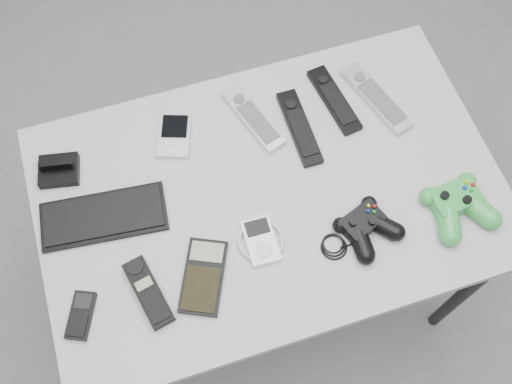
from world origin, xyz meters
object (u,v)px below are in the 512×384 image
object	(u,v)px
pda	(174,136)
remote_black_a	(299,127)
remote_silver_b	(376,98)
desk	(269,202)
remote_silver_a	(253,118)
remote_black_b	(334,100)
mobile_phone	(81,315)
calculator	(203,276)
mp3_player	(261,241)
controller_green	(458,204)
pda_keyboard	(104,216)
controller_black	(366,226)
cordless_handset	(148,292)

from	to	relation	value
pda	remote_black_a	world-z (taller)	remote_black_a
pda	remote_silver_b	world-z (taller)	remote_silver_b
desk	remote_silver_a	xyz separation A→B (m)	(0.02, 0.19, 0.07)
remote_black_b	desk	bearing A→B (deg)	-148.61
pda	remote_black_b	size ratio (longest dim) A/B	0.58
remote_silver_a	remote_black_a	world-z (taller)	remote_silver_a
remote_silver_a	mobile_phone	world-z (taller)	remote_silver_a
remote_silver_a	remote_black_b	xyz separation A→B (m)	(0.20, -0.01, -0.00)
calculator	remote_black_a	bearing A→B (deg)	66.57
remote_silver_a	remote_black_a	size ratio (longest dim) A/B	0.96
remote_black_a	mp3_player	size ratio (longest dim) A/B	1.94
pda	remote_silver_b	xyz separation A→B (m)	(0.50, -0.05, 0.00)
mobile_phone	mp3_player	bearing A→B (deg)	29.78
mobile_phone	desk	bearing A→B (deg)	42.35
calculator	controller_green	world-z (taller)	controller_green
pda_keyboard	controller_black	distance (m)	0.58
pda_keyboard	pda	xyz separation A→B (m)	(0.20, 0.15, 0.00)
desk	remote_silver_a	world-z (taller)	remote_silver_a
remote_silver_a	remote_silver_b	world-z (taller)	same
pda	remote_silver_a	size ratio (longest dim) A/B	0.58
remote_black_a	desk	bearing A→B (deg)	-131.31
calculator	cordless_handset	bearing A→B (deg)	-155.80
mobile_phone	mp3_player	distance (m)	0.41
remote_silver_a	desk	bearing A→B (deg)	-114.04
desk	cordless_handset	bearing A→B (deg)	-154.67
remote_black_a	controller_black	size ratio (longest dim) A/B	0.95
pda_keyboard	pda	size ratio (longest dim) A/B	2.40
cordless_handset	controller_black	xyz separation A→B (m)	(0.49, -0.00, 0.01)
remote_silver_a	calculator	size ratio (longest dim) A/B	1.21
remote_silver_b	mp3_player	xyz separation A→B (m)	(-0.38, -0.27, -0.00)
remote_black_b	mobile_phone	distance (m)	0.77
remote_silver_b	mp3_player	size ratio (longest dim) A/B	2.08
mobile_phone	pda	bearing A→B (deg)	74.67
mobile_phone	remote_silver_a	bearing A→B (deg)	59.44
remote_black_a	cordless_handset	xyz separation A→B (m)	(-0.44, -0.28, 0.00)
pda	mp3_player	distance (m)	0.33
remote_silver_a	controller_green	distance (m)	0.51
pda_keyboard	calculator	bearing A→B (deg)	-43.20
controller_green	controller_black	bearing A→B (deg)	171.43
remote_black_a	remote_black_b	distance (m)	0.12
desk	remote_black_b	world-z (taller)	remote_black_b
remote_silver_a	cordless_handset	world-z (taller)	cordless_handset
cordless_handset	remote_silver_b	bearing A→B (deg)	13.14
pda_keyboard	cordless_handset	distance (m)	0.21
desk	controller_black	distance (m)	0.24
remote_black_a	cordless_handset	bearing A→B (deg)	-146.60
calculator	controller_black	bearing A→B (deg)	24.19
mobile_phone	cordless_handset	world-z (taller)	cordless_handset
remote_black_a	calculator	world-z (taller)	remote_black_a
remote_black_b	calculator	xyz separation A→B (m)	(-0.42, -0.33, -0.00)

